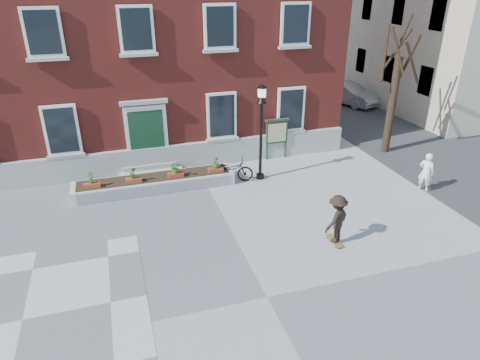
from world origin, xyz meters
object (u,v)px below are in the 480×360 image
object	(u,v)px
lamp_post	(261,119)
skateboarder	(337,219)
parked_car	(347,93)
bicycle	(230,170)
notice_board	(277,132)
bystander	(426,172)

from	to	relation	value
lamp_post	skateboarder	world-z (taller)	lamp_post
parked_car	lamp_post	size ratio (longest dim) A/B	1.06
skateboarder	bicycle	bearing A→B (deg)	109.86
parked_car	bicycle	bearing A→B (deg)	-161.40
skateboarder	notice_board	bearing A→B (deg)	83.62
bystander	lamp_post	xyz separation A→B (m)	(-5.72, 2.90, 1.76)
parked_car	skateboarder	size ratio (longest dim) A/B	2.53
parked_car	bystander	bearing A→B (deg)	-128.20
lamp_post	notice_board	world-z (taller)	lamp_post
notice_board	skateboarder	distance (m)	7.03
notice_board	parked_car	bearing A→B (deg)	42.88
bystander	lamp_post	distance (m)	6.66
bicycle	parked_car	distance (m)	13.81
parked_car	notice_board	distance (m)	10.69
skateboarder	parked_car	bearing A→B (deg)	58.86
bystander	notice_board	xyz separation A→B (m)	(-4.30, 4.74, 0.49)
lamp_post	bicycle	bearing A→B (deg)	173.33
bicycle	lamp_post	world-z (taller)	lamp_post
bicycle	bystander	distance (m)	7.63
parked_car	bystander	distance (m)	12.51
bicycle	notice_board	bearing A→B (deg)	-40.38
bystander	notice_board	size ratio (longest dim) A/B	0.83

